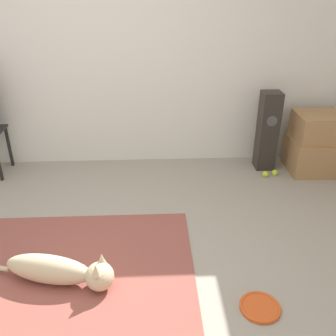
% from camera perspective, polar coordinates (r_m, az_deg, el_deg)
% --- Properties ---
extents(ground_plane, '(12.00, 12.00, 0.00)m').
position_cam_1_polar(ground_plane, '(2.78, -11.66, -17.63)').
color(ground_plane, '#9E9384').
extents(wall_back, '(8.00, 0.06, 2.55)m').
position_cam_1_polar(wall_back, '(4.13, -9.29, 17.53)').
color(wall_back, silver).
rests_on(wall_back, ground_plane).
extents(area_rug, '(1.77, 1.46, 0.01)m').
position_cam_1_polar(area_rug, '(2.92, -14.25, -15.27)').
color(area_rug, '#934C42').
rests_on(area_rug, ground_plane).
extents(dog, '(0.98, 0.36, 0.26)m').
position_cam_1_polar(dog, '(2.79, -15.98, -14.83)').
color(dog, beige).
rests_on(dog, area_rug).
extents(frisbee, '(0.27, 0.27, 0.03)m').
position_cam_1_polar(frisbee, '(2.67, 13.85, -19.89)').
color(frisbee, '#DB511E').
rests_on(frisbee, ground_plane).
extents(cardboard_box_lower, '(0.54, 0.49, 0.37)m').
position_cam_1_polar(cardboard_box_lower, '(4.44, 21.29, 1.91)').
color(cardboard_box_lower, '#A87A4C').
rests_on(cardboard_box_lower, ground_plane).
extents(cardboard_box_upper, '(0.48, 0.43, 0.28)m').
position_cam_1_polar(cardboard_box_upper, '(4.33, 21.91, 5.88)').
color(cardboard_box_upper, '#A87A4C').
rests_on(cardboard_box_upper, cardboard_box_lower).
extents(floor_speaker, '(0.20, 0.21, 0.87)m').
position_cam_1_polar(floor_speaker, '(4.24, 14.92, 5.44)').
color(floor_speaker, '#2D2823').
rests_on(floor_speaker, ground_plane).
extents(tennis_ball_by_boxes, '(0.07, 0.07, 0.07)m').
position_cam_1_polar(tennis_ball_by_boxes, '(4.25, 15.94, -0.68)').
color(tennis_ball_by_boxes, '#C6E033').
rests_on(tennis_ball_by_boxes, ground_plane).
extents(tennis_ball_near_speaker, '(0.07, 0.07, 0.07)m').
position_cam_1_polar(tennis_ball_near_speaker, '(4.19, 14.61, -0.89)').
color(tennis_ball_near_speaker, '#C6E033').
rests_on(tennis_ball_near_speaker, ground_plane).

